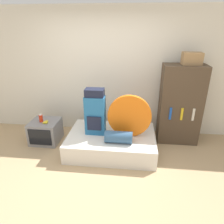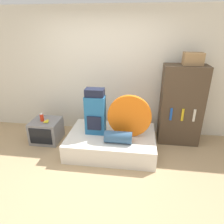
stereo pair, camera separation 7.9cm
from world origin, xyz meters
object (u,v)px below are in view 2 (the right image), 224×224
Objects in this scene: tent_bag at (129,116)px; canister at (42,117)px; backpack at (95,112)px; television at (46,131)px; bookshelf at (181,105)px; cardboard_box at (193,59)px; sleeping_roll at (118,137)px.

tent_bag is 4.88× the size of canister.
backpack reaches higher than television.
bookshelf reaches higher than tent_bag.
cardboard_box is at bearing 16.45° from backpack.
cardboard_box is (1.24, 0.81, 1.23)m from sleeping_roll.
television is at bearing 18.99° from canister.
sleeping_roll is at bearing -33.64° from backpack.
canister is (-0.05, -0.02, 0.30)m from television.
television is (-1.53, 0.45, -0.22)m from sleeping_roll.
television is at bearing 173.78° from tent_bag.
sleeping_roll is 1.92m from cardboard_box.
television is at bearing -172.48° from bookshelf.
canister reaches higher than sleeping_roll.
canister is at bearing 174.50° from tent_bag.
sleeping_roll is at bearing -145.14° from bookshelf.
tent_bag is 1.12m from bookshelf.
cardboard_box is (0.09, 0.01, 0.89)m from bookshelf.
sleeping_roll is (-0.17, -0.26, -0.29)m from tent_bag.
tent_bag is 0.50× the size of bookshelf.
television is 3.15m from cardboard_box.
television is at bearing 163.78° from sleeping_roll.
backpack reaches higher than tent_bag.
sleeping_roll is 1.40× the size of cardboard_box.
bookshelf is 0.90m from cardboard_box.
sleeping_roll is 1.64m from canister.
cardboard_box is (1.70, 0.50, 0.92)m from backpack.
tent_bag is at bearing -153.03° from cardboard_box.
sleeping_roll is at bearing -123.01° from tent_bag.
canister is 0.10× the size of bookshelf.
backpack is 1.54× the size of television.
tent_bag reaches higher than television.
bookshelf is at bearing 17.15° from backpack.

